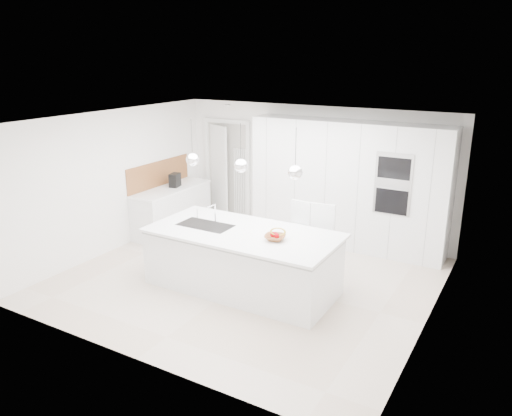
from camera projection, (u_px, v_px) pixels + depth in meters
The scene contains 27 objects.
floor at pixel (247, 279), 7.89m from camera, with size 5.50×5.50×0.00m, color beige.
wall_back at pixel (313, 171), 9.59m from camera, with size 5.50×5.50×0.00m, color white.
wall_left at pixel (113, 181), 8.84m from camera, with size 5.00×5.00×0.00m, color white.
ceiling at pixel (246, 120), 7.15m from camera, with size 5.50×5.50×0.00m, color white.
tall_cabinets at pixel (347, 185), 8.99m from camera, with size 3.60×0.60×2.30m, color white.
oven_stack at pixel (393, 184), 8.25m from camera, with size 0.62×0.04×1.05m, color #A5A5A8, non-canonical shape.
doorway_frame at pixel (228, 172), 10.56m from camera, with size 1.11×0.08×2.13m, color white, non-canonical shape.
hallway_door at pixel (216, 172), 10.65m from camera, with size 0.82×0.04×2.00m, color white.
radiator at pixel (240, 182), 10.46m from camera, with size 0.32×0.04×1.40m, color white, non-canonical shape.
left_base_cabinets at pixel (172, 210), 9.93m from camera, with size 0.60×1.80×0.86m, color white.
left_worktop at pixel (171, 189), 9.80m from camera, with size 0.62×1.82×0.04m, color white.
oak_backsplash at pixel (159, 174), 9.85m from camera, with size 0.02×1.80×0.50m, color #966037.
island_base at pixel (242, 262), 7.47m from camera, with size 2.80×1.20×0.86m, color white.
island_worktop at pixel (243, 233), 7.38m from camera, with size 2.84×1.40×0.04m, color white.
island_sink at pixel (206, 230), 7.66m from camera, with size 0.84×0.44×0.18m, color #3F3F42, non-canonical shape.
island_tap at pixel (215, 213), 7.74m from camera, with size 0.02×0.02×0.30m, color white.
pendant_left at pixel (192, 160), 7.44m from camera, with size 0.20×0.20×0.20m, color white.
pendant_mid at pixel (241, 166), 7.04m from camera, with size 0.20×0.20×0.20m, color white.
pendant_right at pixel (295, 173), 6.63m from camera, with size 0.20×0.20×0.20m, color white.
fruit_bowl at pixel (275, 238), 7.02m from camera, with size 0.30×0.30×0.07m, color #966037.
espresso_machine at pixel (175, 180), 9.83m from camera, with size 0.16×0.25×0.26m, color black.
bar_stool_left at pixel (297, 237), 8.07m from camera, with size 0.38×0.52×1.14m, color white, non-canonical shape.
bar_stool_right at pixel (318, 245), 7.64m from camera, with size 0.40×0.56×1.22m, color white, non-canonical shape.
apple_a at pixel (277, 236), 7.00m from camera, with size 0.08×0.08×0.08m, color #AB000B.
apple_b at pixel (276, 235), 7.04m from camera, with size 0.08×0.08×0.08m, color #AB000B.
apple_c at pixel (273, 235), 7.04m from camera, with size 0.08×0.08×0.08m, color #AB000B.
banana_bunch at pixel (278, 232), 6.99m from camera, with size 0.23×0.23×0.03m, color gold.
Camera 1 is at (3.73, -6.17, 3.40)m, focal length 35.00 mm.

